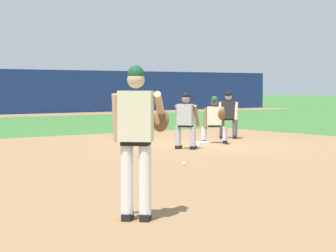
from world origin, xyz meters
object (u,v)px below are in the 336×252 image
first_base_bag (201,144)px  first_baseman (215,118)px  baseball (184,164)px  baserunner (186,118)px  umpire (228,113)px  pitcher (138,133)px

first_base_bag → first_baseman: bearing=11.0°
first_base_bag → baseball: 4.64m
first_baseman → baserunner: 1.85m
first_base_bag → first_baseman: first_baseman is taller
baseball → baserunner: baserunner is taller
first_base_bag → first_baseman: (0.62, 0.12, 0.69)m
umpire → baserunner: bearing=-149.1°
first_base_bag → pitcher: pitcher is taller
first_base_bag → baseball: bearing=-133.5°
first_baseman → baserunner: bearing=-154.5°
baseball → umpire: (5.30, 4.58, 0.76)m
baserunner → first_baseman: bearing=25.5°
baserunner → pitcher: bearing=-131.8°
baseball → umpire: umpire is taller
baseball → pitcher: bearing=-133.9°
pitcher → first_baseman: size_ratio=1.39×
first_base_bag → baserunner: baserunner is taller
pitcher → baserunner: 8.95m
first_baseman → baserunner: (-1.67, -0.80, 0.06)m
baseball → first_baseman: 5.21m
first_baseman → baserunner: size_ratio=0.92×
baseball → first_baseman: (3.81, 3.48, 0.69)m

